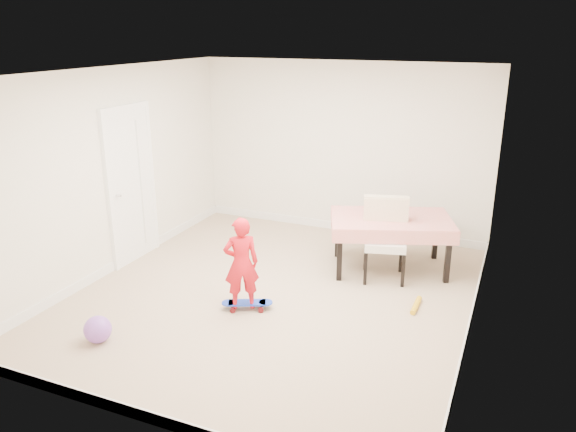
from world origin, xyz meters
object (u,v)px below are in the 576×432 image
at_px(dining_chair, 385,240).
at_px(skateboard, 247,305).
at_px(dining_table, 390,243).
at_px(balloon, 98,329).
at_px(child, 241,266).

bearing_deg(dining_chair, skateboard, -145.76).
distance_m(dining_table, skateboard, 2.15).
relative_size(dining_table, skateboard, 2.64).
relative_size(dining_chair, balloon, 3.67).
distance_m(dining_chair, skateboard, 1.94).
xyz_separation_m(skateboard, balloon, (-1.07, -1.22, 0.10)).
xyz_separation_m(dining_table, skateboard, (-1.21, -1.75, -0.31)).
relative_size(skateboard, child, 0.54).
relative_size(dining_chair, child, 0.96).
xyz_separation_m(skateboard, child, (-0.04, -0.04, 0.49)).
height_order(skateboard, child, child).
bearing_deg(child, balloon, 14.08).
bearing_deg(dining_table, skateboard, -144.71).
bearing_deg(dining_chair, balloon, -146.23).
distance_m(dining_table, dining_chair, 0.35).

